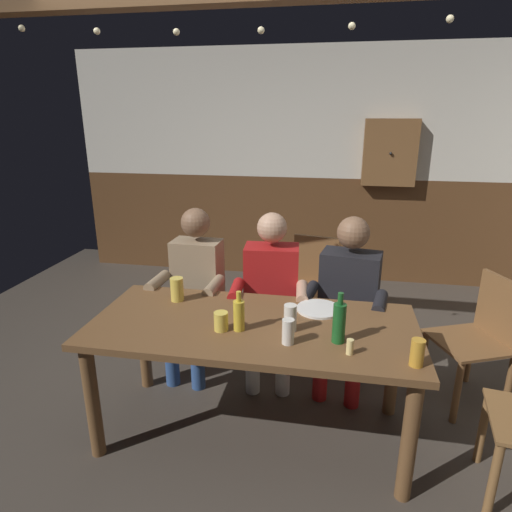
{
  "coord_description": "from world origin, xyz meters",
  "views": [
    {
      "loc": [
        0.43,
        -2.41,
        1.89
      ],
      "look_at": [
        0.0,
        -0.1,
        1.12
      ],
      "focal_mm": 30.71,
      "sensor_mm": 36.0,
      "label": 1
    }
  ],
  "objects_px": {
    "person_2": "(348,295)",
    "bottle_0": "(339,322)",
    "person_1": "(271,290)",
    "pint_glass_2": "(290,318)",
    "bottle_1": "(239,315)",
    "wall_dart_cabinet": "(390,153)",
    "chair_empty_near_right": "(480,337)",
    "pint_glass_4": "(221,321)",
    "dining_table": "(253,339)",
    "table_candle": "(350,347)",
    "plate_0": "(319,309)",
    "pint_glass_0": "(417,353)",
    "pint_glass_3": "(177,289)",
    "chair_empty_near_left": "(312,285)",
    "person_0": "(195,285)",
    "pint_glass_1": "(288,332)"
  },
  "relations": [
    {
      "from": "person_2",
      "to": "pint_glass_4",
      "type": "bearing_deg",
      "value": 57.7
    },
    {
      "from": "table_candle",
      "to": "pint_glass_1",
      "type": "xyz_separation_m",
      "value": [
        -0.31,
        0.05,
        0.03
      ]
    },
    {
      "from": "wall_dart_cabinet",
      "to": "bottle_1",
      "type": "bearing_deg",
      "value": -109.95
    },
    {
      "from": "person_2",
      "to": "chair_empty_near_right",
      "type": "bearing_deg",
      "value": -174.03
    },
    {
      "from": "pint_glass_3",
      "to": "chair_empty_near_left",
      "type": "bearing_deg",
      "value": 54.13
    },
    {
      "from": "chair_empty_near_right",
      "to": "pint_glass_1",
      "type": "relative_size",
      "value": 6.47
    },
    {
      "from": "dining_table",
      "to": "bottle_1",
      "type": "bearing_deg",
      "value": -122.15
    },
    {
      "from": "dining_table",
      "to": "chair_empty_near_right",
      "type": "xyz_separation_m",
      "value": [
        1.42,
        0.6,
        -0.17
      ]
    },
    {
      "from": "person_2",
      "to": "pint_glass_2",
      "type": "height_order",
      "value": "person_2"
    },
    {
      "from": "pint_glass_0",
      "to": "pint_glass_1",
      "type": "distance_m",
      "value": 0.63
    },
    {
      "from": "person_2",
      "to": "bottle_1",
      "type": "xyz_separation_m",
      "value": [
        -0.61,
        -0.75,
        0.16
      ]
    },
    {
      "from": "bottle_1",
      "to": "wall_dart_cabinet",
      "type": "height_order",
      "value": "wall_dart_cabinet"
    },
    {
      "from": "person_2",
      "to": "bottle_1",
      "type": "relative_size",
      "value": 5.37
    },
    {
      "from": "person_2",
      "to": "person_0",
      "type": "bearing_deg",
      "value": 10.4
    },
    {
      "from": "person_2",
      "to": "bottle_0",
      "type": "bearing_deg",
      "value": 95.11
    },
    {
      "from": "pint_glass_4",
      "to": "pint_glass_3",
      "type": "bearing_deg",
      "value": 137.95
    },
    {
      "from": "table_candle",
      "to": "pint_glass_4",
      "type": "xyz_separation_m",
      "value": [
        -0.69,
        0.13,
        0.01
      ]
    },
    {
      "from": "person_0",
      "to": "pint_glass_3",
      "type": "relative_size",
      "value": 8.17
    },
    {
      "from": "bottle_1",
      "to": "pint_glass_2",
      "type": "xyz_separation_m",
      "value": [
        0.28,
        0.05,
        -0.02
      ]
    },
    {
      "from": "person_1",
      "to": "pint_glass_2",
      "type": "distance_m",
      "value": 0.75
    },
    {
      "from": "table_candle",
      "to": "wall_dart_cabinet",
      "type": "height_order",
      "value": "wall_dart_cabinet"
    },
    {
      "from": "pint_glass_4",
      "to": "pint_glass_2",
      "type": "bearing_deg",
      "value": 10.0
    },
    {
      "from": "bottle_1",
      "to": "bottle_0",
      "type": "bearing_deg",
      "value": -3.79
    },
    {
      "from": "dining_table",
      "to": "chair_empty_near_left",
      "type": "distance_m",
      "value": 1.37
    },
    {
      "from": "person_0",
      "to": "plate_0",
      "type": "relative_size",
      "value": 4.58
    },
    {
      "from": "person_2",
      "to": "person_1",
      "type": "bearing_deg",
      "value": 9.69
    },
    {
      "from": "person_2",
      "to": "table_candle",
      "type": "relative_size",
      "value": 15.35
    },
    {
      "from": "table_candle",
      "to": "dining_table",
      "type": "bearing_deg",
      "value": 155.51
    },
    {
      "from": "dining_table",
      "to": "person_1",
      "type": "height_order",
      "value": "person_1"
    },
    {
      "from": "bottle_0",
      "to": "person_2",
      "type": "bearing_deg",
      "value": 85.13
    },
    {
      "from": "table_candle",
      "to": "plate_0",
      "type": "distance_m",
      "value": 0.52
    },
    {
      "from": "plate_0",
      "to": "pint_glass_0",
      "type": "distance_m",
      "value": 0.72
    },
    {
      "from": "chair_empty_near_right",
      "to": "pint_glass_3",
      "type": "relative_size",
      "value": 5.78
    },
    {
      "from": "pint_glass_2",
      "to": "wall_dart_cabinet",
      "type": "xyz_separation_m",
      "value": [
        0.75,
        2.79,
        0.66
      ]
    },
    {
      "from": "bottle_0",
      "to": "pint_glass_0",
      "type": "xyz_separation_m",
      "value": [
        0.37,
        -0.16,
        -0.05
      ]
    },
    {
      "from": "dining_table",
      "to": "plate_0",
      "type": "height_order",
      "value": "plate_0"
    },
    {
      "from": "person_1",
      "to": "bottle_0",
      "type": "relative_size",
      "value": 4.45
    },
    {
      "from": "dining_table",
      "to": "pint_glass_2",
      "type": "xyz_separation_m",
      "value": [
        0.22,
        -0.05,
        0.18
      ]
    },
    {
      "from": "chair_empty_near_right",
      "to": "bottle_0",
      "type": "relative_size",
      "value": 3.18
    },
    {
      "from": "chair_empty_near_right",
      "to": "pint_glass_3",
      "type": "xyz_separation_m",
      "value": [
        -1.96,
        -0.37,
        0.35
      ]
    },
    {
      "from": "chair_empty_near_right",
      "to": "table_candle",
      "type": "xyz_separation_m",
      "value": [
        -0.88,
        -0.84,
        0.31
      ]
    },
    {
      "from": "pint_glass_1",
      "to": "chair_empty_near_right",
      "type": "bearing_deg",
      "value": 33.44
    },
    {
      "from": "dining_table",
      "to": "pint_glass_1",
      "type": "bearing_deg",
      "value": -41.01
    },
    {
      "from": "person_1",
      "to": "wall_dart_cabinet",
      "type": "height_order",
      "value": "wall_dart_cabinet"
    },
    {
      "from": "pint_glass_0",
      "to": "person_2",
      "type": "bearing_deg",
      "value": 107.42
    },
    {
      "from": "table_candle",
      "to": "plate_0",
      "type": "bearing_deg",
      "value": 109.59
    },
    {
      "from": "person_2",
      "to": "wall_dart_cabinet",
      "type": "height_order",
      "value": "wall_dart_cabinet"
    },
    {
      "from": "pint_glass_0",
      "to": "pint_glass_3",
      "type": "distance_m",
      "value": 1.47
    },
    {
      "from": "person_1",
      "to": "pint_glass_4",
      "type": "xyz_separation_m",
      "value": [
        -0.16,
        -0.78,
        0.12
      ]
    },
    {
      "from": "bottle_1",
      "to": "wall_dart_cabinet",
      "type": "distance_m",
      "value": 3.09
    }
  ]
}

